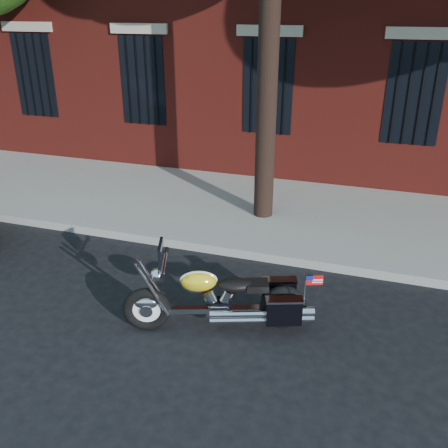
% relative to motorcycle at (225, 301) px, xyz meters
% --- Properties ---
extents(ground, '(120.00, 120.00, 0.00)m').
position_rel_motorcycle_xyz_m(ground, '(-0.88, 0.63, -0.42)').
color(ground, black).
rests_on(ground, ground).
extents(curb, '(40.00, 0.16, 0.15)m').
position_rel_motorcycle_xyz_m(curb, '(-0.88, 2.01, -0.35)').
color(curb, gray).
rests_on(curb, ground).
extents(sidewalk, '(40.00, 3.60, 0.15)m').
position_rel_motorcycle_xyz_m(sidewalk, '(-0.88, 3.89, -0.35)').
color(sidewalk, gray).
rests_on(sidewalk, ground).
extents(motorcycle, '(2.44, 1.20, 1.24)m').
position_rel_motorcycle_xyz_m(motorcycle, '(0.00, 0.00, 0.00)').
color(motorcycle, black).
rests_on(motorcycle, ground).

